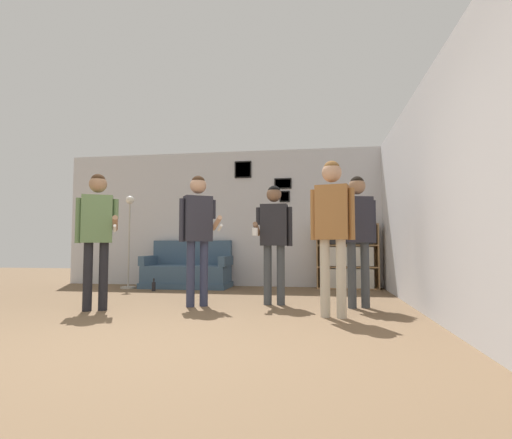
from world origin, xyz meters
The scene contains 12 objects.
ground_plane centered at (0.00, 0.00, 0.00)m, with size 20.00×20.00×0.00m, color brown.
wall_back centered at (0.00, 4.79, 1.35)m, with size 7.61×0.08×2.70m.
wall_right centered at (2.63, 2.38, 1.35)m, with size 0.06×7.16×2.70m.
couch centered at (-1.08, 4.38, 0.30)m, with size 1.65×0.80×0.90m.
bookshelf centered at (1.93, 4.57, 0.60)m, with size 1.13×0.30×1.20m.
floor_lamp centered at (-2.12, 4.03, 0.99)m, with size 0.28×0.28×1.74m.
person_player_foreground_left centered at (-1.32, 1.55, 1.04)m, with size 0.59×0.39×1.70m.
person_player_foreground_center centered at (-0.18, 2.07, 1.07)m, with size 0.60×0.37×1.73m.
person_watcher_holding_cup centered at (0.81, 2.37, 0.99)m, with size 0.51×0.40×1.62m.
person_spectator_near_bookshelf centered at (1.56, 1.52, 1.09)m, with size 0.49×0.27×1.76m.
person_spectator_far_right centered at (1.91, 2.26, 1.05)m, with size 0.48×0.30×1.70m.
bottle_on_floor centered at (-1.47, 3.67, 0.09)m, with size 0.07×0.07×0.22m.
Camera 1 is at (1.40, -3.04, 0.79)m, focal length 28.00 mm.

